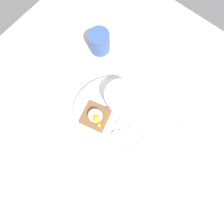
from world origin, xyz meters
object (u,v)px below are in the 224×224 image
toast_slice (96,117)px  banana_slice_back (121,125)px  poached_egg (95,116)px  banana_slice_front (123,132)px  banana_slice_right (130,132)px  knife (171,126)px  oatmeal_bowl (120,97)px  banana_slice_left (116,135)px  coffee_mug (99,42)px

toast_slice → banana_slice_back: (9.26, 3.49, 0.01)cm
poached_egg → banana_slice_front: 11.70cm
banana_slice_right → knife: (10.56, 11.90, -1.25)cm
oatmeal_bowl → toast_slice: oatmeal_bowl is taller
oatmeal_bowl → banana_slice_front: 13.11cm
poached_egg → banana_slice_front: bearing=10.3°
oatmeal_bowl → banana_slice_right: oatmeal_bowl is taller
banana_slice_back → knife: bearing=39.0°
poached_egg → knife: size_ratio=0.55×
banana_slice_front → banana_slice_left: (-1.10, -2.49, -0.03)cm
banana_slice_back → poached_egg: bearing=-158.1°
banana_slice_back → coffee_mug: size_ratio=0.52×
banana_slice_front → banana_slice_back: bearing=145.7°
oatmeal_bowl → poached_egg: (-2.49, -11.40, -0.41)cm
oatmeal_bowl → knife: bearing=11.5°
oatmeal_bowl → knife: (21.49, 4.36, -3.95)cm
poached_egg → knife: poached_egg is taller
oatmeal_bowl → banana_slice_back: bearing=-50.0°
toast_slice → coffee_mug: size_ratio=1.36×
poached_egg → banana_slice_right: poached_egg is taller
banana_slice_left → knife: banana_slice_left is taller
oatmeal_bowl → coffee_mug: bearing=148.7°
poached_egg → banana_slice_front: poached_egg is taller
banana_slice_back → knife: size_ratio=0.36×
banana_slice_back → coffee_mug: bearing=143.3°
poached_egg → banana_slice_left: size_ratio=1.40×
poached_egg → banana_slice_right: bearing=16.0°
banana_slice_front → knife: (12.69, 13.70, -1.28)cm
oatmeal_bowl → toast_slice: (-2.74, -11.27, -2.60)cm
coffee_mug → oatmeal_bowl: bearing=-31.3°
oatmeal_bowl → banana_slice_left: bearing=-56.9°
banana_slice_front → banana_slice_right: 2.78cm
toast_slice → banana_slice_back: bearing=20.7°
knife → banana_slice_front: bearing=-132.8°
knife → toast_slice: bearing=-147.2°
toast_slice → banana_slice_right: bearing=15.2°
knife → banana_slice_right: bearing=-131.6°
toast_slice → banana_slice_front: (11.55, 1.93, -0.06)cm
toast_slice → banana_slice_right: (13.67, 3.72, -0.09)cm
toast_slice → poached_egg: poached_egg is taller
banana_slice_front → coffee_mug: coffee_mug is taller
toast_slice → banana_slice_left: same height
banana_slice_right → banana_slice_front: bearing=-139.8°
oatmeal_bowl → poached_egg: size_ratio=1.70×
poached_egg → banana_slice_front: (11.30, 2.06, -2.26)cm
banana_slice_right → knife: size_ratio=0.33×
banana_slice_front → banana_slice_left: same height
banana_slice_front → oatmeal_bowl: bearing=133.3°
banana_slice_front → banana_slice_right: (2.12, 1.79, -0.03)cm
banana_slice_front → knife: size_ratio=0.29×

